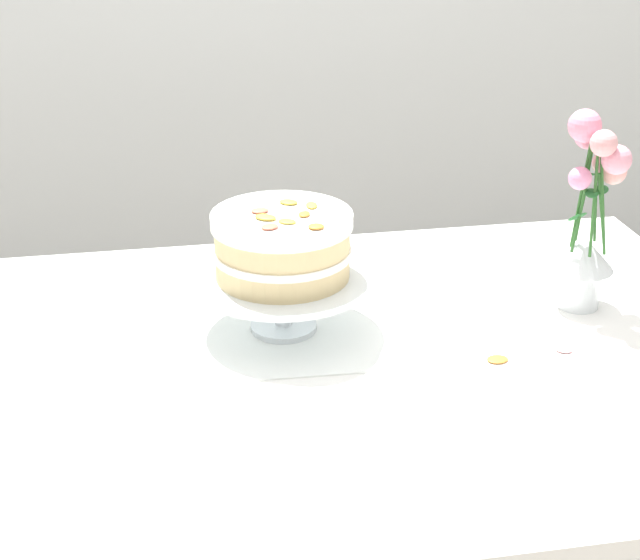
% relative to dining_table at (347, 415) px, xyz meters
% --- Properties ---
extents(dining_table, '(1.40, 1.00, 0.74)m').
position_rel_dining_table_xyz_m(dining_table, '(0.00, 0.00, 0.00)').
color(dining_table, white).
rests_on(dining_table, ground).
extents(linen_napkin, '(0.33, 0.33, 0.00)m').
position_rel_dining_table_xyz_m(linen_napkin, '(-0.08, 0.13, 0.09)').
color(linen_napkin, white).
rests_on(linen_napkin, dining_table).
extents(cake_stand, '(0.29, 0.29, 0.10)m').
position_rel_dining_table_xyz_m(cake_stand, '(-0.08, 0.13, 0.18)').
color(cake_stand, silver).
rests_on(cake_stand, linen_napkin).
extents(layer_cake, '(0.23, 0.23, 0.11)m').
position_rel_dining_table_xyz_m(layer_cake, '(-0.08, 0.13, 0.25)').
color(layer_cake, beige).
rests_on(layer_cake, cake_stand).
extents(flower_vase, '(0.12, 0.12, 0.35)m').
position_rel_dining_table_xyz_m(flower_vase, '(0.44, 0.13, 0.25)').
color(flower_vase, silver).
rests_on(flower_vase, dining_table).
extents(loose_petal_0, '(0.04, 0.03, 0.01)m').
position_rel_dining_table_xyz_m(loose_petal_0, '(0.23, -0.03, 0.10)').
color(loose_petal_0, orange).
rests_on(loose_petal_0, dining_table).
extents(loose_petal_1, '(0.04, 0.04, 0.00)m').
position_rel_dining_table_xyz_m(loose_petal_1, '(0.35, -0.02, 0.10)').
color(loose_petal_1, pink).
rests_on(loose_petal_1, dining_table).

